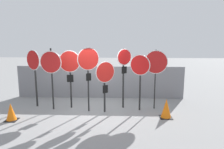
{
  "coord_description": "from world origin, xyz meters",
  "views": [
    {
      "loc": [
        1.01,
        -8.61,
        3.07
      ],
      "look_at": [
        0.66,
        0.0,
        1.47
      ],
      "focal_mm": 35.0,
      "sensor_mm": 36.0,
      "label": 1
    }
  ],
  "objects_px": {
    "stop_sign_4": "(105,77)",
    "stop_sign_7": "(156,65)",
    "stop_sign_0": "(34,66)",
    "stop_sign_3": "(88,64)",
    "stop_sign_1": "(51,66)",
    "stop_sign_5": "(124,66)",
    "traffic_cone_1": "(11,112)",
    "traffic_cone_0": "(166,109)",
    "stop_sign_6": "(140,70)",
    "stop_sign_2": "(70,67)"
  },
  "relations": [
    {
      "from": "stop_sign_4",
      "to": "stop_sign_7",
      "type": "bearing_deg",
      "value": -20.94
    },
    {
      "from": "stop_sign_0",
      "to": "stop_sign_3",
      "type": "height_order",
      "value": "stop_sign_3"
    },
    {
      "from": "stop_sign_1",
      "to": "stop_sign_5",
      "type": "height_order",
      "value": "stop_sign_1"
    },
    {
      "from": "stop_sign_7",
      "to": "traffic_cone_1",
      "type": "relative_size",
      "value": 3.84
    },
    {
      "from": "traffic_cone_0",
      "to": "stop_sign_7",
      "type": "bearing_deg",
      "value": 106.69
    },
    {
      "from": "stop_sign_4",
      "to": "traffic_cone_1",
      "type": "bearing_deg",
      "value": 162.18
    },
    {
      "from": "stop_sign_4",
      "to": "traffic_cone_1",
      "type": "distance_m",
      "value": 3.66
    },
    {
      "from": "stop_sign_4",
      "to": "stop_sign_5",
      "type": "bearing_deg",
      "value": 2.71
    },
    {
      "from": "stop_sign_1",
      "to": "traffic_cone_1",
      "type": "bearing_deg",
      "value": -127.36
    },
    {
      "from": "stop_sign_3",
      "to": "stop_sign_5",
      "type": "bearing_deg",
      "value": -9.5
    },
    {
      "from": "stop_sign_4",
      "to": "stop_sign_6",
      "type": "bearing_deg",
      "value": -23.01
    },
    {
      "from": "stop_sign_2",
      "to": "stop_sign_7",
      "type": "bearing_deg",
      "value": 1.87
    },
    {
      "from": "stop_sign_3",
      "to": "traffic_cone_1",
      "type": "relative_size",
      "value": 4.01
    },
    {
      "from": "stop_sign_3",
      "to": "traffic_cone_0",
      "type": "bearing_deg",
      "value": -39.03
    },
    {
      "from": "stop_sign_0",
      "to": "traffic_cone_0",
      "type": "height_order",
      "value": "stop_sign_0"
    },
    {
      "from": "stop_sign_5",
      "to": "stop_sign_6",
      "type": "distance_m",
      "value": 0.7
    },
    {
      "from": "traffic_cone_0",
      "to": "stop_sign_6",
      "type": "bearing_deg",
      "value": 140.82
    },
    {
      "from": "stop_sign_4",
      "to": "stop_sign_5",
      "type": "distance_m",
      "value": 0.98
    },
    {
      "from": "stop_sign_5",
      "to": "stop_sign_2",
      "type": "bearing_deg",
      "value": 150.42
    },
    {
      "from": "stop_sign_4",
      "to": "stop_sign_5",
      "type": "relative_size",
      "value": 0.82
    },
    {
      "from": "stop_sign_3",
      "to": "stop_sign_2",
      "type": "bearing_deg",
      "value": 127.7
    },
    {
      "from": "stop_sign_3",
      "to": "stop_sign_7",
      "type": "relative_size",
      "value": 1.04
    },
    {
      "from": "stop_sign_1",
      "to": "stop_sign_7",
      "type": "xyz_separation_m",
      "value": [
        4.2,
        0.25,
        0.06
      ]
    },
    {
      "from": "traffic_cone_0",
      "to": "traffic_cone_1",
      "type": "bearing_deg",
      "value": -175.13
    },
    {
      "from": "stop_sign_1",
      "to": "stop_sign_4",
      "type": "distance_m",
      "value": 2.22
    },
    {
      "from": "traffic_cone_1",
      "to": "stop_sign_2",
      "type": "bearing_deg",
      "value": 37.53
    },
    {
      "from": "stop_sign_5",
      "to": "stop_sign_6",
      "type": "relative_size",
      "value": 1.09
    },
    {
      "from": "stop_sign_4",
      "to": "traffic_cone_0",
      "type": "height_order",
      "value": "stop_sign_4"
    },
    {
      "from": "stop_sign_4",
      "to": "stop_sign_0",
      "type": "bearing_deg",
      "value": 135.07
    },
    {
      "from": "stop_sign_5",
      "to": "traffic_cone_1",
      "type": "relative_size",
      "value": 3.9
    },
    {
      "from": "stop_sign_0",
      "to": "stop_sign_1",
      "type": "relative_size",
      "value": 0.96
    },
    {
      "from": "traffic_cone_0",
      "to": "stop_sign_0",
      "type": "bearing_deg",
      "value": 168.62
    },
    {
      "from": "stop_sign_6",
      "to": "stop_sign_7",
      "type": "xyz_separation_m",
      "value": [
        0.65,
        0.2,
        0.2
      ]
    },
    {
      "from": "stop_sign_3",
      "to": "stop_sign_6",
      "type": "relative_size",
      "value": 1.12
    },
    {
      "from": "stop_sign_2",
      "to": "stop_sign_7",
      "type": "distance_m",
      "value": 3.5
    },
    {
      "from": "stop_sign_2",
      "to": "stop_sign_4",
      "type": "relative_size",
      "value": 1.19
    },
    {
      "from": "stop_sign_0",
      "to": "stop_sign_7",
      "type": "relative_size",
      "value": 0.99
    },
    {
      "from": "stop_sign_0",
      "to": "stop_sign_3",
      "type": "bearing_deg",
      "value": 21.08
    },
    {
      "from": "stop_sign_4",
      "to": "stop_sign_6",
      "type": "relative_size",
      "value": 0.89
    },
    {
      "from": "stop_sign_1",
      "to": "stop_sign_3",
      "type": "relative_size",
      "value": 0.98
    },
    {
      "from": "stop_sign_6",
      "to": "stop_sign_7",
      "type": "distance_m",
      "value": 0.71
    },
    {
      "from": "stop_sign_2",
      "to": "stop_sign_6",
      "type": "height_order",
      "value": "stop_sign_2"
    },
    {
      "from": "stop_sign_5",
      "to": "traffic_cone_1",
      "type": "bearing_deg",
      "value": 168.43
    },
    {
      "from": "stop_sign_0",
      "to": "traffic_cone_0",
      "type": "distance_m",
      "value": 5.61
    },
    {
      "from": "stop_sign_1",
      "to": "traffic_cone_0",
      "type": "height_order",
      "value": "stop_sign_1"
    },
    {
      "from": "stop_sign_1",
      "to": "stop_sign_4",
      "type": "bearing_deg",
      "value": 0.79
    },
    {
      "from": "stop_sign_5",
      "to": "traffic_cone_0",
      "type": "xyz_separation_m",
      "value": [
        1.57,
        -1.04,
        -1.43
      ]
    },
    {
      "from": "stop_sign_6",
      "to": "traffic_cone_0",
      "type": "distance_m",
      "value": 1.78
    },
    {
      "from": "traffic_cone_0",
      "to": "stop_sign_1",
      "type": "bearing_deg",
      "value": 170.93
    },
    {
      "from": "stop_sign_1",
      "to": "stop_sign_3",
      "type": "bearing_deg",
      "value": 1.37
    }
  ]
}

